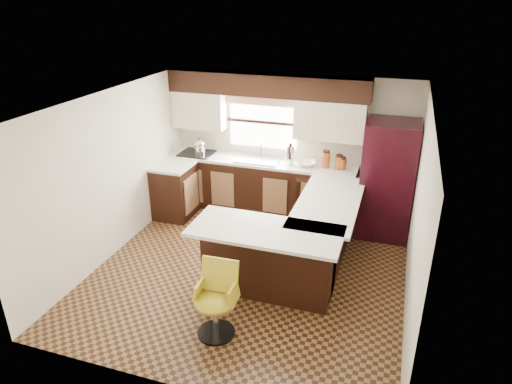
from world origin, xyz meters
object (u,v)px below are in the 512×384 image
(peninsula_return, at_px, (269,260))
(bar_chair, at_px, (215,302))
(refrigerator, at_px, (387,180))
(peninsula_long, at_px, (323,231))

(peninsula_return, distance_m, bar_chair, 1.06)
(peninsula_return, xyz_separation_m, refrigerator, (1.31, 2.07, 0.48))
(refrigerator, relative_size, bar_chair, 2.09)
(peninsula_return, height_order, refrigerator, refrigerator)
(peninsula_long, distance_m, refrigerator, 1.43)
(peninsula_long, distance_m, peninsula_return, 1.11)
(bar_chair, bearing_deg, peninsula_return, 69.79)
(peninsula_return, bearing_deg, refrigerator, 57.75)
(peninsula_long, bearing_deg, bar_chair, -113.26)
(refrigerator, bearing_deg, peninsula_long, -125.50)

